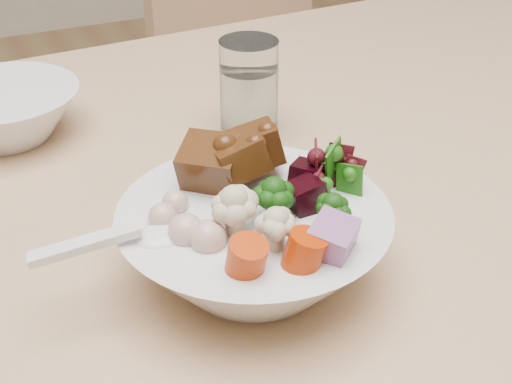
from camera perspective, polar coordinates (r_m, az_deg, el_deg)
dining_table at (r=0.83m, az=11.02°, el=-2.32°), size 1.75×1.05×0.80m
chair_far at (r=1.60m, az=1.16°, el=9.03°), size 0.55×0.55×0.97m
food_bowl at (r=0.58m, az=-0.07°, el=-3.70°), size 0.22×0.22×0.12m
soup_spoon at (r=0.54m, az=-9.13°, el=-3.77°), size 0.12×0.04×0.02m
water_glass at (r=0.80m, az=-0.57°, el=7.92°), size 0.06×0.06×0.11m
side_bowl at (r=0.85m, az=-19.46°, el=5.89°), size 0.17×0.17×0.06m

